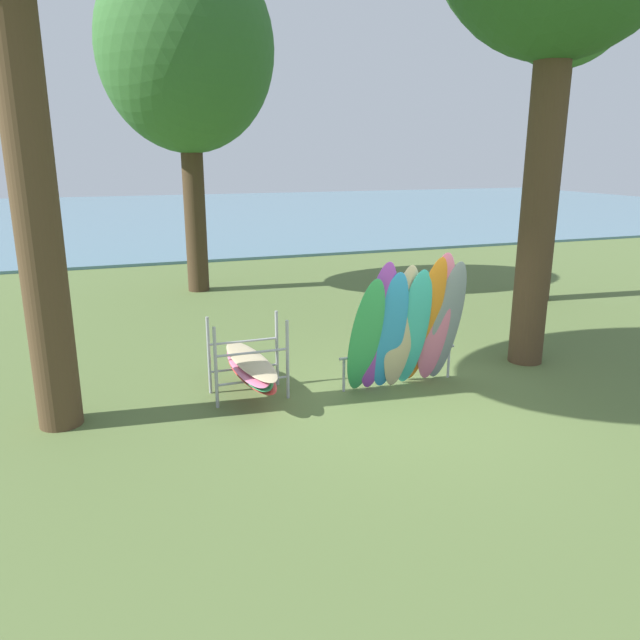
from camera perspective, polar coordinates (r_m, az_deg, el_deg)
ground_plane at (r=9.51m, az=8.02°, el=-7.44°), size 80.00×80.00×0.00m
lake_water at (r=39.42m, az=-13.66°, el=9.67°), size 80.00×36.00×0.10m
tree_mid_behind at (r=17.00m, az=-12.49°, el=23.49°), size 4.44×4.44×8.77m
leaning_board_pile at (r=9.56m, az=8.26°, el=-0.68°), size 2.06×0.88×2.25m
board_storage_rack at (r=9.47m, az=-6.62°, el=-4.26°), size 1.15×2.13×1.25m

